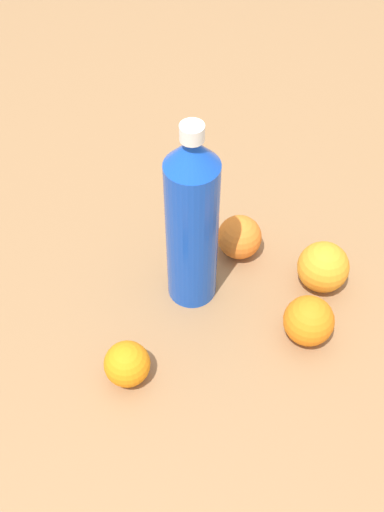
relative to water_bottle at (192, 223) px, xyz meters
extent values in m
plane|color=olive|center=(0.02, 0.02, -0.15)|extent=(2.40, 2.40, 0.00)
cylinder|color=blue|center=(0.00, 0.00, -0.02)|extent=(0.07, 0.07, 0.26)
cone|color=blue|center=(0.00, 0.00, 0.13)|extent=(0.07, 0.07, 0.04)
cylinder|color=white|center=(0.00, 0.00, 0.16)|extent=(0.03, 0.03, 0.02)
sphere|color=orange|center=(0.05, -0.18, -0.11)|extent=(0.07, 0.07, 0.07)
sphere|color=orange|center=(-0.17, -0.03, -0.12)|extent=(0.06, 0.06, 0.06)
sphere|color=orange|center=(0.11, -0.01, -0.12)|extent=(0.07, 0.07, 0.07)
sphere|color=orange|center=(0.14, -0.14, -0.11)|extent=(0.08, 0.08, 0.08)
camera|label=1|loc=(-0.43, -0.38, 0.62)|focal=43.39mm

